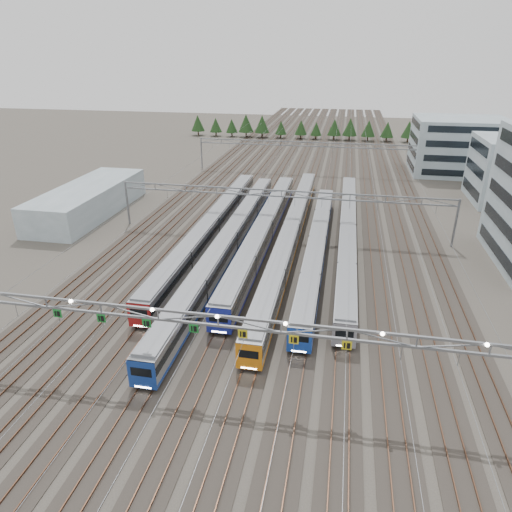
% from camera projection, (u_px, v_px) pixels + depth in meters
% --- Properties ---
extents(ground, '(400.00, 400.00, 0.00)m').
position_uv_depth(ground, '(221.00, 387.00, 43.12)').
color(ground, '#47423A').
rests_on(ground, ground).
extents(track_bed, '(54.00, 260.00, 5.42)m').
position_uv_depth(track_bed, '(310.00, 155.00, 132.01)').
color(track_bed, '#2D2823').
rests_on(track_bed, ground).
extents(train_a, '(2.78, 57.91, 3.62)m').
position_uv_depth(train_a, '(211.00, 227.00, 76.52)').
color(train_a, black).
rests_on(train_a, ground).
extents(train_b, '(2.75, 65.21, 3.58)m').
position_uv_depth(train_b, '(229.00, 242.00, 70.52)').
color(train_b, black).
rests_on(train_b, ground).
extents(train_c, '(2.88, 56.31, 3.75)m').
position_uv_depth(train_c, '(264.00, 230.00, 74.70)').
color(train_c, black).
rests_on(train_c, ground).
extents(train_d, '(2.66, 67.45, 3.46)m').
position_uv_depth(train_d, '(291.00, 233.00, 74.06)').
color(train_d, black).
rests_on(train_d, ground).
extents(train_e, '(2.62, 51.24, 3.40)m').
position_uv_depth(train_e, '(317.00, 246.00, 69.32)').
color(train_e, black).
rests_on(train_e, ground).
extents(train_f, '(2.58, 60.50, 3.35)m').
position_uv_depth(train_f, '(347.00, 233.00, 74.33)').
color(train_f, black).
rests_on(train_f, ground).
extents(gantry_near, '(56.36, 0.61, 8.08)m').
position_uv_depth(gantry_near, '(217.00, 324.00, 40.11)').
color(gantry_near, slate).
rests_on(gantry_near, ground).
extents(gantry_mid, '(56.36, 0.36, 8.00)m').
position_uv_depth(gantry_mid, '(281.00, 199.00, 76.30)').
color(gantry_mid, slate).
rests_on(gantry_mid, ground).
extents(gantry_far, '(56.36, 0.36, 8.00)m').
position_uv_depth(gantry_far, '(306.00, 148.00, 116.57)').
color(gantry_far, slate).
rests_on(gantry_far, ground).
extents(depot_bldg_mid, '(14.00, 16.00, 13.15)m').
position_uv_depth(depot_bldg_mid, '(511.00, 171.00, 93.31)').
color(depot_bldg_mid, '#8FA4AB').
rests_on(depot_bldg_mid, ground).
extents(depot_bldg_north, '(22.00, 18.00, 13.74)m').
position_uv_depth(depot_bldg_north, '(458.00, 146.00, 116.32)').
color(depot_bldg_north, '#8FA4AB').
rests_on(depot_bldg_north, ground).
extents(west_shed, '(10.00, 30.00, 5.42)m').
position_uv_depth(west_shed, '(89.00, 200.00, 88.06)').
color(west_shed, '#8FA4AB').
rests_on(west_shed, ground).
extents(treeline, '(100.10, 5.60, 7.02)m').
position_uv_depth(treeline, '(325.00, 128.00, 161.35)').
color(treeline, '#332114').
rests_on(treeline, ground).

